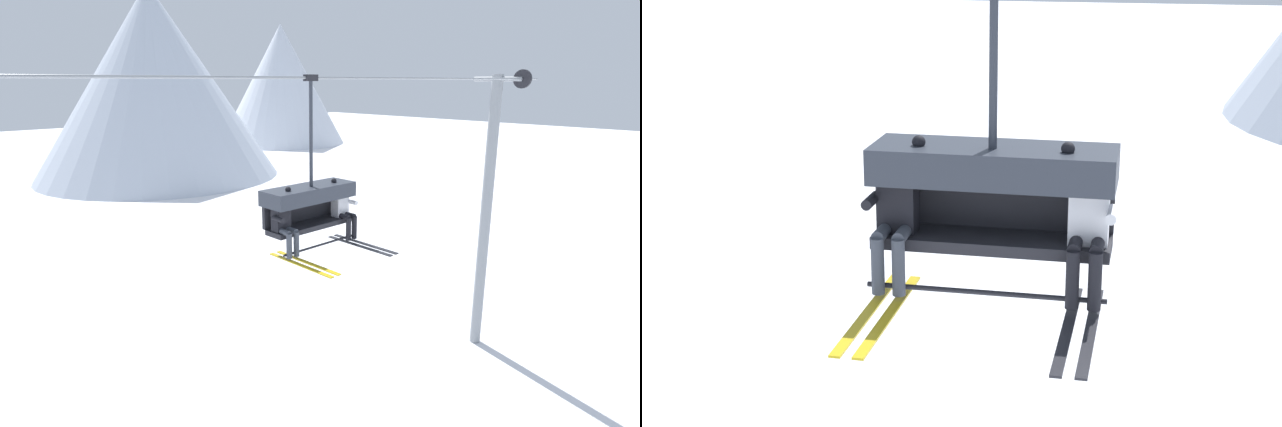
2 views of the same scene
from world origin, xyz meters
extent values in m
cube|color=#232328|center=(-1.06, -0.80, 6.26)|extent=(1.98, 0.48, 0.10)
cube|color=#232328|center=(-1.06, -0.52, 6.54)|extent=(1.98, 0.08, 0.45)
cube|color=#2D333D|center=(-1.06, -0.74, 6.91)|extent=(2.02, 0.68, 0.30)
cylinder|color=black|center=(-1.06, -1.12, 5.93)|extent=(1.98, 0.04, 0.04)
cylinder|color=#2D333D|center=(-1.06, -0.80, 8.08)|extent=(0.07, 0.07, 2.03)
cube|color=black|center=(-1.86, -0.82, 6.57)|extent=(0.32, 0.22, 0.52)
sphere|color=black|center=(-1.86, -0.82, 6.93)|extent=(0.22, 0.22, 0.22)
ellipsoid|color=black|center=(-1.86, -0.92, 6.93)|extent=(0.17, 0.04, 0.08)
cylinder|color=#3D424C|center=(-1.94, -0.99, 6.35)|extent=(0.11, 0.34, 0.11)
cylinder|color=#3D424C|center=(-1.77, -0.99, 6.35)|extent=(0.11, 0.34, 0.11)
cylinder|color=#3D424C|center=(-1.94, -1.16, 6.11)|extent=(0.11, 0.11, 0.48)
cylinder|color=#3D424C|center=(-1.77, -1.16, 6.11)|extent=(0.11, 0.11, 0.48)
cube|color=gold|center=(-1.94, -1.46, 5.82)|extent=(0.09, 1.70, 0.02)
cube|color=gold|center=(-1.77, -1.46, 5.82)|extent=(0.09, 1.70, 0.02)
cylinder|color=black|center=(-2.04, -0.97, 6.61)|extent=(0.09, 0.30, 0.09)
cylinder|color=black|center=(-1.67, -0.82, 6.92)|extent=(0.09, 0.09, 0.30)
sphere|color=black|center=(-1.67, -0.82, 7.09)|extent=(0.11, 0.11, 0.11)
cube|color=silver|center=(-0.26, -0.82, 6.57)|extent=(0.32, 0.22, 0.52)
sphere|color=silver|center=(-0.26, -0.82, 6.93)|extent=(0.22, 0.22, 0.22)
ellipsoid|color=black|center=(-0.26, -0.92, 6.93)|extent=(0.17, 0.04, 0.08)
cylinder|color=black|center=(-0.35, -0.99, 6.35)|extent=(0.11, 0.34, 0.11)
cylinder|color=black|center=(-0.17, -0.99, 6.35)|extent=(0.11, 0.34, 0.11)
cylinder|color=black|center=(-0.35, -1.16, 6.11)|extent=(0.11, 0.11, 0.48)
cylinder|color=black|center=(-0.17, -1.16, 6.11)|extent=(0.11, 0.11, 0.48)
cube|color=#232328|center=(-0.35, -1.46, 5.82)|extent=(0.09, 1.70, 0.02)
cube|color=#232328|center=(-0.17, -1.46, 5.82)|extent=(0.09, 1.70, 0.02)
cylinder|color=silver|center=(-0.44, -0.82, 6.92)|extent=(0.09, 0.09, 0.30)
sphere|color=black|center=(-0.44, -0.82, 7.09)|extent=(0.11, 0.11, 0.11)
cylinder|color=silver|center=(-0.07, -0.97, 6.61)|extent=(0.09, 0.30, 0.09)
camera|label=1|loc=(-7.56, -7.95, 9.08)|focal=28.00mm
camera|label=2|loc=(0.25, -8.43, 8.86)|focal=55.00mm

